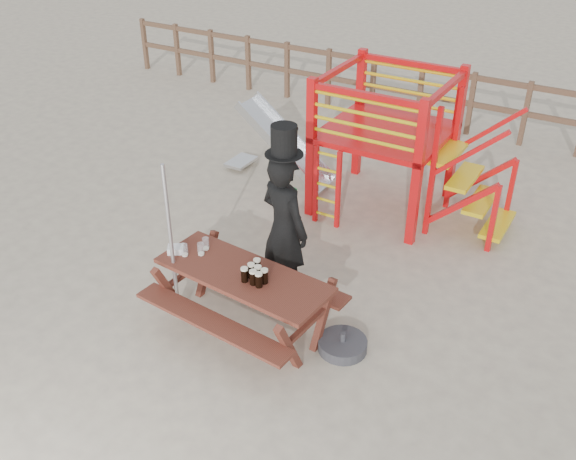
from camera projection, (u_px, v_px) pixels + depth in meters
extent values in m
plane|color=beige|center=(237.00, 331.00, 7.38)|extent=(60.00, 60.00, 0.00)
cube|color=brown|center=(448.00, 73.00, 11.94)|extent=(15.00, 0.06, 0.10)
cube|color=brown|center=(445.00, 99.00, 12.20)|extent=(15.00, 0.06, 0.10)
cube|color=brown|center=(145.00, 44.00, 15.46)|extent=(0.09, 0.09, 1.20)
cube|color=brown|center=(177.00, 50.00, 15.03)|extent=(0.09, 0.09, 1.20)
cube|color=brown|center=(212.00, 56.00, 14.59)|extent=(0.09, 0.09, 1.20)
cube|color=brown|center=(248.00, 63.00, 14.16)|extent=(0.09, 0.09, 1.20)
cube|color=brown|center=(287.00, 70.00, 13.72)|extent=(0.09, 0.09, 1.20)
cube|color=brown|center=(328.00, 78.00, 13.29)|extent=(0.09, 0.09, 1.20)
cube|color=brown|center=(373.00, 86.00, 12.85)|extent=(0.09, 0.09, 1.20)
cube|color=brown|center=(420.00, 95.00, 12.42)|extent=(0.09, 0.09, 1.20)
cube|color=brown|center=(471.00, 104.00, 11.98)|extent=(0.09, 0.09, 1.20)
cube|color=brown|center=(525.00, 114.00, 11.55)|extent=(0.09, 0.09, 1.20)
cube|color=red|center=(311.00, 149.00, 9.14)|extent=(0.12, 0.12, 2.10)
cube|color=red|center=(417.00, 175.00, 8.45)|extent=(0.12, 0.12, 2.10)
cube|color=red|center=(359.00, 114.00, 10.32)|extent=(0.12, 0.12, 2.10)
cube|color=red|center=(456.00, 134.00, 9.62)|extent=(0.12, 0.12, 2.10)
cube|color=red|center=(386.00, 132.00, 9.30)|extent=(1.72, 1.72, 0.08)
cube|color=red|center=(366.00, 95.00, 8.30)|extent=(1.60, 0.08, 0.08)
cube|color=red|center=(412.00, 63.00, 9.47)|extent=(1.60, 0.08, 0.08)
cube|color=red|center=(339.00, 69.00, 9.23)|extent=(0.08, 1.60, 0.08)
cube|color=red|center=(446.00, 88.00, 8.54)|extent=(0.08, 1.60, 0.08)
cylinder|color=yellow|center=(364.00, 139.00, 8.62)|extent=(1.50, 0.05, 0.05)
cylinder|color=yellow|center=(408.00, 103.00, 9.80)|extent=(1.50, 0.05, 0.05)
cylinder|color=yellow|center=(364.00, 127.00, 8.53)|extent=(1.50, 0.05, 0.05)
cylinder|color=yellow|center=(409.00, 92.00, 9.70)|extent=(1.50, 0.05, 0.05)
cylinder|color=yellow|center=(365.00, 114.00, 8.44)|extent=(1.50, 0.05, 0.05)
cylinder|color=yellow|center=(410.00, 80.00, 9.61)|extent=(1.50, 0.05, 0.05)
cylinder|color=yellow|center=(366.00, 101.00, 8.34)|extent=(1.50, 0.05, 0.05)
cylinder|color=yellow|center=(411.00, 69.00, 9.52)|extent=(1.50, 0.05, 0.05)
cube|color=red|center=(316.00, 184.00, 9.20)|extent=(0.06, 0.06, 1.20)
cube|color=red|center=(338.00, 190.00, 9.04)|extent=(0.06, 0.06, 1.20)
cylinder|color=yellow|center=(326.00, 215.00, 9.35)|extent=(0.36, 0.04, 0.04)
cylinder|color=yellow|center=(326.00, 200.00, 9.23)|extent=(0.36, 0.04, 0.04)
cylinder|color=yellow|center=(327.00, 186.00, 9.10)|extent=(0.36, 0.04, 0.04)
cylinder|color=yellow|center=(328.00, 170.00, 8.98)|extent=(0.36, 0.04, 0.04)
cylinder|color=yellow|center=(328.00, 155.00, 8.85)|extent=(0.36, 0.04, 0.04)
cube|color=yellow|center=(448.00, 154.00, 8.95)|extent=(0.30, 0.90, 0.06)
cube|color=yellow|center=(465.00, 177.00, 8.99)|extent=(0.30, 0.90, 0.06)
cube|color=yellow|center=(481.00, 201.00, 9.02)|extent=(0.30, 0.90, 0.06)
cube|color=yellow|center=(498.00, 224.00, 9.06)|extent=(0.30, 0.90, 0.06)
cube|color=red|center=(461.00, 204.00, 8.70)|extent=(0.95, 0.08, 0.86)
cube|color=red|center=(481.00, 178.00, 9.36)|extent=(0.95, 0.08, 0.86)
cube|color=silver|center=(286.00, 144.00, 10.35)|extent=(1.53, 0.55, 1.21)
cube|color=silver|center=(277.00, 148.00, 10.13)|extent=(1.58, 0.04, 1.28)
cube|color=silver|center=(294.00, 136.00, 10.52)|extent=(1.58, 0.04, 1.28)
cube|color=silver|center=(241.00, 161.00, 11.01)|extent=(0.35, 0.55, 0.05)
cube|color=brown|center=(243.00, 275.00, 7.04)|extent=(2.05, 0.91, 0.05)
cube|color=brown|center=(212.00, 322.00, 6.81)|extent=(2.02, 0.44, 0.04)
cube|color=brown|center=(273.00, 273.00, 7.57)|extent=(2.02, 0.44, 0.04)
cube|color=brown|center=(189.00, 277.00, 7.66)|extent=(0.18, 1.20, 0.72)
cube|color=brown|center=(307.00, 332.00, 6.82)|extent=(0.18, 1.20, 0.72)
imported|color=black|center=(284.00, 229.00, 7.47)|extent=(0.80, 0.64, 1.90)
cube|color=#0B7D2A|center=(294.00, 208.00, 7.44)|extent=(0.08, 0.04, 0.44)
cylinder|color=black|center=(284.00, 154.00, 6.97)|extent=(0.43, 0.43, 0.01)
cylinder|color=black|center=(284.00, 140.00, 6.88)|extent=(0.29, 0.29, 0.33)
cube|color=white|center=(294.00, 126.00, 6.91)|extent=(0.15, 0.05, 0.04)
cylinder|color=#B2B2B7|center=(171.00, 246.00, 7.08)|extent=(0.04, 0.04, 1.99)
cylinder|color=#36363B|center=(343.00, 345.00, 7.08)|extent=(0.55, 0.55, 0.13)
cylinder|color=#36363B|center=(343.00, 337.00, 7.02)|extent=(0.06, 0.06, 0.11)
cube|color=white|center=(176.00, 249.00, 7.35)|extent=(0.23, 0.22, 0.08)
cylinder|color=black|center=(245.00, 275.00, 6.85)|extent=(0.08, 0.08, 0.15)
cylinder|color=#F6EAC9|center=(244.00, 269.00, 6.81)|extent=(0.08, 0.08, 0.02)
cylinder|color=black|center=(253.00, 278.00, 6.81)|extent=(0.08, 0.08, 0.15)
cylinder|color=#F6EAC9|center=(253.00, 272.00, 6.77)|extent=(0.08, 0.08, 0.02)
cylinder|color=black|center=(259.00, 281.00, 6.77)|extent=(0.08, 0.08, 0.15)
cylinder|color=#F6EAC9|center=(259.00, 274.00, 6.73)|extent=(0.08, 0.08, 0.02)
cylinder|color=black|center=(251.00, 271.00, 6.92)|extent=(0.08, 0.08, 0.15)
cylinder|color=#F6EAC9|center=(251.00, 265.00, 6.87)|extent=(0.08, 0.08, 0.02)
cylinder|color=black|center=(258.00, 274.00, 6.88)|extent=(0.08, 0.08, 0.15)
cylinder|color=#F6EAC9|center=(258.00, 267.00, 6.84)|extent=(0.08, 0.08, 0.02)
cylinder|color=black|center=(264.00, 277.00, 6.83)|extent=(0.08, 0.08, 0.15)
cylinder|color=#F6EAC9|center=(264.00, 270.00, 6.78)|extent=(0.08, 0.08, 0.02)
cylinder|color=black|center=(257.00, 267.00, 6.99)|extent=(0.08, 0.08, 0.15)
cylinder|color=#F6EAC9|center=(257.00, 260.00, 6.95)|extent=(0.08, 0.08, 0.02)
cylinder|color=silver|center=(201.00, 249.00, 7.29)|extent=(0.08, 0.08, 0.15)
cylinder|color=#F6EAC9|center=(201.00, 254.00, 7.33)|extent=(0.07, 0.07, 0.02)
cylinder|color=silver|center=(184.00, 250.00, 7.28)|extent=(0.08, 0.08, 0.15)
cylinder|color=#F6EAC9|center=(185.00, 255.00, 7.31)|extent=(0.07, 0.07, 0.02)
cylinder|color=silver|center=(206.00, 244.00, 7.39)|extent=(0.08, 0.08, 0.15)
cylinder|color=#F6EAC9|center=(206.00, 248.00, 7.42)|extent=(0.07, 0.07, 0.02)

